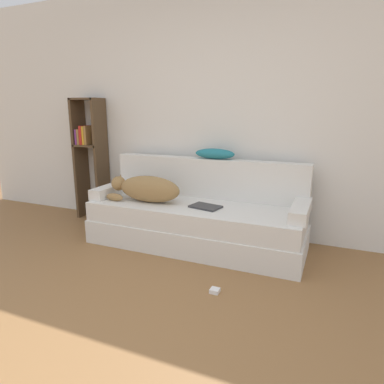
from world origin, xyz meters
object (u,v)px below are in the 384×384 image
object	(u,v)px
dog	(146,189)
power_adapter	(215,291)
laptop	(206,207)
bookshelf	(90,152)
throw_pillow	(215,154)
couch	(196,225)

from	to	relation	value
dog	power_adapter	world-z (taller)	dog
laptop	bookshelf	xyz separation A→B (m)	(-1.74, 0.44, 0.41)
throw_pillow	bookshelf	xyz separation A→B (m)	(-1.68, 0.03, -0.06)
laptop	throw_pillow	size ratio (longest dim) A/B	0.75
couch	dog	size ratio (longest dim) A/B	2.74
throw_pillow	couch	bearing A→B (deg)	-102.73
throw_pillow	power_adapter	distance (m)	1.54
throw_pillow	dog	bearing A→B (deg)	-143.41
laptop	couch	bearing A→B (deg)	164.58
couch	power_adapter	size ratio (longest dim) A/B	31.01
throw_pillow	power_adapter	bearing A→B (deg)	-69.93
dog	laptop	distance (m)	0.66
couch	power_adapter	distance (m)	0.99
throw_pillow	power_adapter	size ratio (longest dim) A/B	6.15
throw_pillow	bookshelf	world-z (taller)	bookshelf
laptop	bookshelf	world-z (taller)	bookshelf
laptop	power_adapter	bearing A→B (deg)	-51.59
power_adapter	throw_pillow	bearing A→B (deg)	110.07
dog	throw_pillow	size ratio (longest dim) A/B	1.84
dog	throw_pillow	world-z (taller)	throw_pillow
dog	bookshelf	size ratio (longest dim) A/B	0.53
dog	power_adapter	xyz separation A→B (m)	(1.02, -0.73, -0.56)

